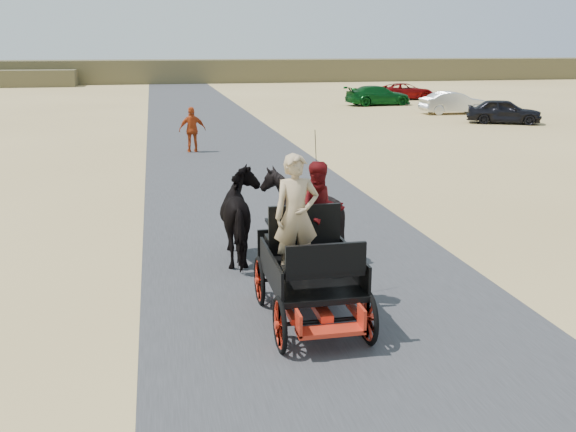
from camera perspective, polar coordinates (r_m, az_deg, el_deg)
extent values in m
plane|color=tan|center=(11.14, 2.71, -6.08)|extent=(140.00, 140.00, 0.00)
cube|color=#38383A|center=(11.14, 2.71, -6.06)|extent=(6.00, 140.00, 0.01)
cube|color=brown|center=(72.16, -9.87, 12.57)|extent=(140.00, 6.00, 2.40)
imported|color=black|center=(12.17, -3.88, -0.07)|extent=(0.91, 2.01, 1.70)
imported|color=black|center=(12.36, 1.18, 0.21)|extent=(1.37, 1.54, 1.70)
imported|color=tan|center=(9.22, 0.74, 0.01)|extent=(0.66, 0.43, 1.80)
imported|color=#660C0F|center=(9.88, 2.88, 0.35)|extent=(0.77, 0.60, 1.58)
imported|color=#B13D14|center=(24.90, -8.49, 7.59)|extent=(1.02, 0.45, 1.73)
imported|color=black|center=(35.68, 18.65, 8.82)|extent=(4.04, 2.98, 1.28)
imported|color=silver|center=(39.93, 14.51, 9.72)|extent=(3.94, 1.39, 1.30)
imported|color=#0C4C19|center=(44.67, 8.02, 10.56)|extent=(4.67, 2.29, 1.31)
imported|color=maroon|center=(49.68, 10.36, 10.85)|extent=(4.48, 2.28, 1.21)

